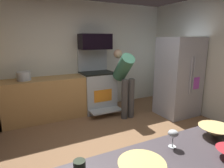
{
  "coord_description": "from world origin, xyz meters",
  "views": [
    {
      "loc": [
        -1.26,
        -2.25,
        1.71
      ],
      "look_at": [
        0.04,
        0.3,
        1.05
      ],
      "focal_mm": 30.87,
      "sensor_mm": 36.0,
      "label": 1
    }
  ],
  "objects_px": {
    "person_cook": "(125,77)",
    "mixing_bowl_prep": "(142,168)",
    "refrigerator": "(179,77)",
    "mug_coffee": "(80,167)",
    "microwave": "(95,42)",
    "oven_range": "(97,90)",
    "mixing_bowl_large": "(215,132)",
    "stock_pot": "(24,76)",
    "wine_glass_near": "(173,134)"
  },
  "relations": [
    {
      "from": "mug_coffee",
      "to": "stock_pot",
      "type": "distance_m",
      "value": 3.21
    },
    {
      "from": "wine_glass_near",
      "to": "stock_pot",
      "type": "relative_size",
      "value": 0.53
    },
    {
      "from": "mixing_bowl_prep",
      "to": "stock_pot",
      "type": "height_order",
      "value": "stock_pot"
    },
    {
      "from": "oven_range",
      "to": "mixing_bowl_large",
      "type": "distance_m",
      "value": 3.31
    },
    {
      "from": "microwave",
      "to": "mixing_bowl_large",
      "type": "height_order",
      "value": "microwave"
    },
    {
      "from": "person_cook",
      "to": "stock_pot",
      "type": "relative_size",
      "value": 5.49
    },
    {
      "from": "wine_glass_near",
      "to": "stock_pot",
      "type": "distance_m",
      "value": 3.36
    },
    {
      "from": "person_cook",
      "to": "mixing_bowl_prep",
      "type": "xyz_separation_m",
      "value": [
        -1.52,
        -2.77,
        0.04
      ]
    },
    {
      "from": "oven_range",
      "to": "stock_pot",
      "type": "bearing_deg",
      "value": 179.53
    },
    {
      "from": "person_cook",
      "to": "oven_range",
      "type": "bearing_deg",
      "value": 123.11
    },
    {
      "from": "oven_range",
      "to": "mixing_bowl_prep",
      "type": "distance_m",
      "value": 3.59
    },
    {
      "from": "person_cook",
      "to": "stock_pot",
      "type": "distance_m",
      "value": 2.1
    },
    {
      "from": "person_cook",
      "to": "mixing_bowl_large",
      "type": "bearing_deg",
      "value": -104.26
    },
    {
      "from": "person_cook",
      "to": "wine_glass_near",
      "type": "xyz_separation_m",
      "value": [
        -1.13,
        -2.62,
        0.11
      ]
    },
    {
      "from": "refrigerator",
      "to": "person_cook",
      "type": "relative_size",
      "value": 1.18
    },
    {
      "from": "person_cook",
      "to": "mug_coffee",
      "type": "bearing_deg",
      "value": -125.7
    },
    {
      "from": "refrigerator",
      "to": "mixing_bowl_prep",
      "type": "distance_m",
      "value": 3.51
    },
    {
      "from": "stock_pot",
      "to": "refrigerator",
      "type": "bearing_deg",
      "value": -19.24
    },
    {
      "from": "stock_pot",
      "to": "wine_glass_near",
      "type": "bearing_deg",
      "value": -74.84
    },
    {
      "from": "person_cook",
      "to": "wine_glass_near",
      "type": "relative_size",
      "value": 10.37
    },
    {
      "from": "microwave",
      "to": "mixing_bowl_large",
      "type": "xyz_separation_m",
      "value": [
        -0.28,
        -3.37,
        -0.72
      ]
    },
    {
      "from": "oven_range",
      "to": "mug_coffee",
      "type": "distance_m",
      "value": 3.54
    },
    {
      "from": "person_cook",
      "to": "microwave",
      "type": "bearing_deg",
      "value": 119.52
    },
    {
      "from": "refrigerator",
      "to": "mixing_bowl_prep",
      "type": "bearing_deg",
      "value": -139.25
    },
    {
      "from": "refrigerator",
      "to": "mug_coffee",
      "type": "xyz_separation_m",
      "value": [
        -3.0,
        -2.11,
        0.06
      ]
    },
    {
      "from": "mug_coffee",
      "to": "stock_pot",
      "type": "bearing_deg",
      "value": 92.64
    },
    {
      "from": "refrigerator",
      "to": "stock_pot",
      "type": "height_order",
      "value": "refrigerator"
    },
    {
      "from": "microwave",
      "to": "mug_coffee",
      "type": "distance_m",
      "value": 3.67
    },
    {
      "from": "refrigerator",
      "to": "mixing_bowl_large",
      "type": "bearing_deg",
      "value": -129.75
    },
    {
      "from": "oven_range",
      "to": "refrigerator",
      "type": "height_order",
      "value": "refrigerator"
    },
    {
      "from": "microwave",
      "to": "mixing_bowl_prep",
      "type": "relative_size",
      "value": 2.48
    },
    {
      "from": "mixing_bowl_prep",
      "to": "wine_glass_near",
      "type": "height_order",
      "value": "wine_glass_near"
    },
    {
      "from": "person_cook",
      "to": "stock_pot",
      "type": "height_order",
      "value": "person_cook"
    },
    {
      "from": "refrigerator",
      "to": "person_cook",
      "type": "distance_m",
      "value": 1.24
    },
    {
      "from": "person_cook",
      "to": "mug_coffee",
      "type": "relative_size",
      "value": 16.98
    },
    {
      "from": "microwave",
      "to": "mixing_bowl_large",
      "type": "distance_m",
      "value": 3.45
    },
    {
      "from": "mixing_bowl_prep",
      "to": "person_cook",
      "type": "bearing_deg",
      "value": 61.23
    },
    {
      "from": "mixing_bowl_prep",
      "to": "oven_range",
      "type": "bearing_deg",
      "value": 71.69
    },
    {
      "from": "microwave",
      "to": "person_cook",
      "type": "bearing_deg",
      "value": -60.48
    },
    {
      "from": "microwave",
      "to": "wine_glass_near",
      "type": "relative_size",
      "value": 5.13
    },
    {
      "from": "microwave",
      "to": "wine_glass_near",
      "type": "bearing_deg",
      "value": -102.3
    },
    {
      "from": "microwave",
      "to": "oven_range",
      "type": "bearing_deg",
      "value": -90.0
    },
    {
      "from": "microwave",
      "to": "person_cook",
      "type": "relative_size",
      "value": 0.5
    },
    {
      "from": "person_cook",
      "to": "wine_glass_near",
      "type": "bearing_deg",
      "value": -113.24
    },
    {
      "from": "microwave",
      "to": "person_cook",
      "type": "xyz_separation_m",
      "value": [
        0.4,
        -0.71,
        -0.77
      ]
    },
    {
      "from": "wine_glass_near",
      "to": "stock_pot",
      "type": "height_order",
      "value": "stock_pot"
    },
    {
      "from": "stock_pot",
      "to": "mug_coffee",
      "type": "bearing_deg",
      "value": -87.36
    },
    {
      "from": "mixing_bowl_large",
      "to": "stock_pot",
      "type": "height_order",
      "value": "stock_pot"
    },
    {
      "from": "wine_glass_near",
      "to": "mug_coffee",
      "type": "distance_m",
      "value": 0.73
    },
    {
      "from": "microwave",
      "to": "stock_pot",
      "type": "height_order",
      "value": "microwave"
    }
  ]
}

